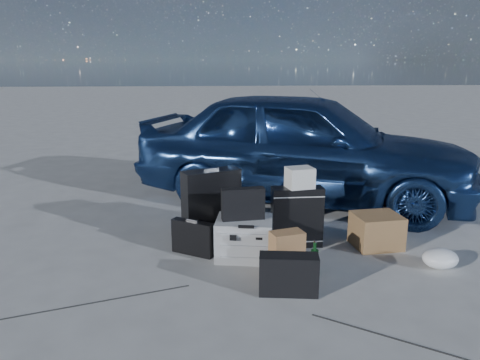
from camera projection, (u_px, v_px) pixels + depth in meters
name	position (u px, v px, depth m)	size (l,w,h in m)	color
ground	(266.00, 271.00, 4.07)	(60.00, 60.00, 0.00)	#B1B1AC
car	(304.00, 146.00, 5.97)	(1.70, 4.22, 1.44)	#284A88
pelican_case	(244.00, 238.00, 4.32)	(0.51, 0.42, 0.37)	#A2A4A7
laptop_bag	(243.00, 204.00, 4.24)	(0.39, 0.10, 0.29)	black
briefcase	(193.00, 238.00, 4.39)	(0.42, 0.09, 0.33)	black
suitcase_left	(212.00, 206.00, 4.65)	(0.57, 0.20, 0.74)	black
suitcase_right	(297.00, 217.00, 4.56)	(0.49, 0.18, 0.59)	black
white_carton	(300.00, 178.00, 4.47)	(0.25, 0.20, 0.20)	beige
duffel_bag	(218.00, 216.00, 5.02)	(0.62, 0.27, 0.31)	black
flat_box_white	(219.00, 199.00, 4.98)	(0.38, 0.28, 0.07)	beige
flat_box_black	(220.00, 194.00, 4.95)	(0.26, 0.19, 0.06)	black
kraft_bag	(287.00, 252.00, 4.00)	(0.28, 0.17, 0.37)	#9E6845
cardboard_box	(376.00, 231.00, 4.57)	(0.43, 0.38, 0.33)	brown
plastic_bag	(440.00, 258.00, 4.12)	(0.31, 0.27, 0.17)	white
messenger_bag	(289.00, 274.00, 3.64)	(0.46, 0.17, 0.32)	black
green_bottle	(314.00, 257.00, 4.03)	(0.07, 0.07, 0.27)	black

